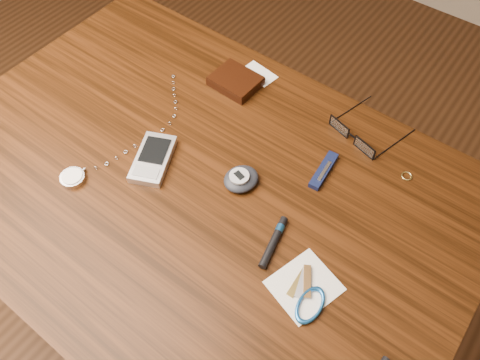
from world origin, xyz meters
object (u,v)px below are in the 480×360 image
Objects in this scene: wallet_and_card at (236,81)px; pocket_watch at (79,174)px; pda_phone at (153,159)px; notepad_keys at (307,296)px; eyeglasses at (354,135)px; pedometer at (241,179)px; desk at (197,208)px; pocket_knife at (324,170)px.

pocket_watch is at bearing -103.45° from wallet_and_card.
wallet_and_card is 0.25m from pda_phone.
pocket_watch is 2.82× the size of notepad_keys.
pedometer is at bearing -118.11° from eyeglasses.
wallet_and_card reaches higher than notepad_keys.
pedometer is at bearing 30.81° from desk.
pocket_knife is (0.26, -0.09, -0.00)m from wallet_and_card.
pocket_knife is (0.26, 0.17, -0.00)m from pda_phone.
eyeglasses and pedometer have the same top height.
desk is at bearing -149.19° from pedometer.
desk is at bearing 9.57° from pda_phone.
eyeglasses reaches higher than pocket_knife.
pda_phone is 1.07× the size of notepad_keys.
desk is at bearing -139.82° from pocket_knife.
pda_phone is 1.65× the size of pedometer.
desk is 0.34m from eyeglasses.
pocket_watch is 0.29m from pedometer.
pedometer is at bearing 33.87° from pocket_watch.
pda_phone is (0.09, 0.10, 0.00)m from pocket_watch.
pda_phone is 0.31m from pocket_knife.
notepad_keys is at bearing 6.85° from pocket_watch.
pedometer reaches higher than desk.
eyeglasses reaches higher than pda_phone.
desk is 0.14m from pedometer.
pocket_watch and pocket_knife have the same top height.
eyeglasses is (0.19, 0.25, 0.11)m from desk.
pocket_watch reaches higher than desk.
pocket_watch is (-0.36, -0.37, -0.01)m from eyeglasses.
desk is 2.98× the size of pocket_watch.
notepad_keys is at bearing -64.89° from pocket_knife.
pedometer reaches higher than notepad_keys.
desk is 0.26m from pocket_knife.
eyeglasses is 0.38m from pda_phone.
wallet_and_card is 0.37× the size of pocket_watch.
pedometer is at bearing 20.41° from pda_phone.
pda_phone reaches higher than pocket_watch.
eyeglasses is 1.89× the size of pedometer.
pedometer is at bearing -50.93° from wallet_and_card.
notepad_keys is at bearing -73.17° from eyeglasses.
wallet_and_card is 1.39× the size of pocket_knife.
pda_phone is 0.37m from notepad_keys.
pocket_knife is (-0.01, -0.10, -0.01)m from eyeglasses.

